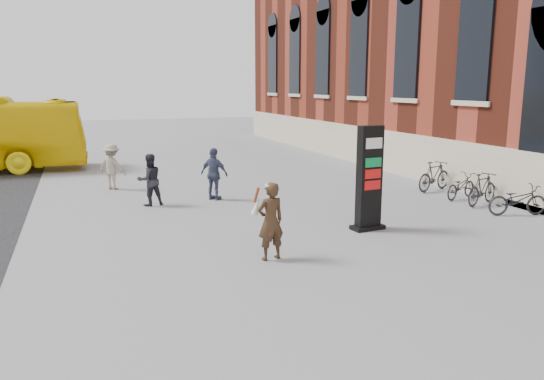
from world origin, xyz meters
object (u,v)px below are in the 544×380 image
object	(u,v)px
info_pylon	(369,178)
pedestrian_c	(214,174)
bike_5	(482,189)
pedestrian_b	(112,167)
woman	(270,220)
bike_4	(518,200)
bike_6	(461,186)
pedestrian_a	(150,180)
bike_7	(434,176)

from	to	relation	value
info_pylon	pedestrian_c	distance (m)	5.83
info_pylon	bike_5	size ratio (longest dim) A/B	1.59
pedestrian_b	bike_5	xyz separation A→B (m)	(10.94, -6.75, -0.32)
woman	bike_4	size ratio (longest dim) A/B	0.99
bike_5	pedestrian_b	bearing A→B (deg)	37.08
info_pylon	bike_6	xyz separation A→B (m)	(4.93, 2.35, -0.95)
info_pylon	bike_4	distance (m)	5.02
pedestrian_b	bike_5	distance (m)	12.86
info_pylon	bike_4	world-z (taller)	info_pylon
pedestrian_a	pedestrian_b	bearing A→B (deg)	-86.85
bike_5	bike_7	distance (m)	2.46
bike_5	bike_7	bearing A→B (deg)	-21.26
bike_6	bike_7	world-z (taller)	bike_7
pedestrian_a	pedestrian_b	xyz separation A→B (m)	(-0.95, 3.20, 0.01)
info_pylon	bike_6	world-z (taller)	info_pylon
info_pylon	bike_7	xyz separation A→B (m)	(4.93, 3.79, -0.83)
woman	pedestrian_b	bearing A→B (deg)	-83.41
pedestrian_c	bike_4	bearing A→B (deg)	-166.09
woman	pedestrian_a	world-z (taller)	woman
bike_4	bike_5	xyz separation A→B (m)	(0.00, 1.47, 0.06)
info_pylon	woman	xyz separation A→B (m)	(-3.28, -1.44, -0.49)
woman	pedestrian_a	xyz separation A→B (m)	(-1.78, 6.32, -0.06)
bike_4	bike_6	distance (m)	2.49
pedestrian_a	bike_5	bearing A→B (deg)	147.08
bike_5	info_pylon	bearing A→B (deg)	83.86
pedestrian_a	bike_6	world-z (taller)	pedestrian_a
bike_4	bike_7	xyz separation A→B (m)	(0.00, 3.93, 0.08)
bike_5	bike_7	world-z (taller)	bike_7
pedestrian_c	bike_5	xyz separation A→B (m)	(7.86, -3.68, -0.35)
pedestrian_b	bike_6	distance (m)	12.36
bike_7	bike_6	bearing A→B (deg)	161.68
pedestrian_b	bike_4	size ratio (longest dim) A/B	0.96
pedestrian_b	pedestrian_c	size ratio (longest dim) A/B	0.97
pedestrian_b	bike_6	bearing A→B (deg)	-169.47
pedestrian_b	bike_7	world-z (taller)	pedestrian_b
pedestrian_c	bike_7	size ratio (longest dim) A/B	0.97
pedestrian_c	bike_6	world-z (taller)	pedestrian_c
pedestrian_a	bike_4	bearing A→B (deg)	139.95
bike_4	bike_7	world-z (taller)	bike_7
info_pylon	bike_5	distance (m)	5.18
pedestrian_c	bike_6	xyz separation A→B (m)	(7.86, -2.66, -0.44)
woman	pedestrian_b	xyz separation A→B (m)	(-2.73, 9.52, -0.05)
bike_7	pedestrian_b	bearing A→B (deg)	50.29
pedestrian_a	bike_7	world-z (taller)	pedestrian_a
info_pylon	bike_7	bearing A→B (deg)	31.71
info_pylon	bike_7	size ratio (longest dim) A/B	1.53
bike_6	pedestrian_c	bearing A→B (deg)	50.03
info_pylon	pedestrian_b	size ratio (longest dim) A/B	1.64
pedestrian_b	pedestrian_c	bearing A→B (deg)	173.35
info_pylon	bike_6	distance (m)	5.55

